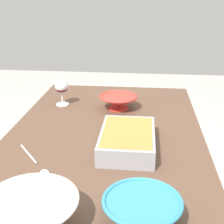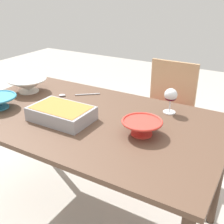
# 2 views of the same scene
# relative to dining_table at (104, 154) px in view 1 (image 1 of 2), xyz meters

# --- Properties ---
(dining_table) EXTENTS (1.50, 0.86, 0.76)m
(dining_table) POSITION_rel_dining_table_xyz_m (0.00, 0.00, 0.00)
(dining_table) COLOR brown
(dining_table) RESTS_ON ground_plane
(wine_glass) EXTENTS (0.07, 0.07, 0.14)m
(wine_glass) POSITION_rel_dining_table_xyz_m (0.38, 0.27, 0.18)
(wine_glass) COLOR white
(wine_glass) RESTS_ON dining_table
(casserole_dish) EXTENTS (0.33, 0.21, 0.08)m
(casserole_dish) POSITION_rel_dining_table_xyz_m (-0.09, -0.11, 0.12)
(casserole_dish) COLOR #99999E
(casserole_dish) RESTS_ON dining_table
(mixing_bowl) EXTENTS (0.22, 0.22, 0.07)m
(mixing_bowl) POSITION_rel_dining_table_xyz_m (-0.51, -0.17, 0.12)
(mixing_bowl) COLOR teal
(mixing_bowl) RESTS_ON dining_table
(small_bowl) EXTENTS (0.20, 0.20, 0.07)m
(small_bowl) POSITION_rel_dining_table_xyz_m (0.35, -0.03, 0.12)
(small_bowl) COLOR red
(small_bowl) RESTS_ON dining_table
(serving_bowl) EXTENTS (0.26, 0.26, 0.09)m
(serving_bowl) POSITION_rel_dining_table_xyz_m (-0.57, 0.12, 0.13)
(serving_bowl) COLOR white
(serving_bowl) RESTS_ON dining_table
(serving_spoon) EXTENTS (0.22, 0.18, 0.01)m
(serving_spoon) POSITION_rel_dining_table_xyz_m (-0.26, 0.20, 0.09)
(serving_spoon) COLOR silver
(serving_spoon) RESTS_ON dining_table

